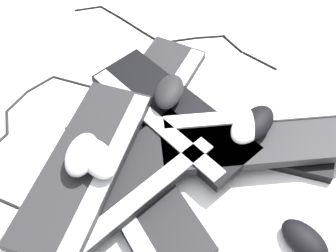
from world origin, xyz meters
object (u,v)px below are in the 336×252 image
mouse_3 (82,154)px  keyboard_4 (172,113)px  keyboard_6 (256,138)px  keyboard_3 (121,186)px  mouse_2 (169,91)px  mouse_6 (257,123)px  keyboard_0 (241,132)px  mouse_0 (249,126)px  mouse_5 (17,233)px  keyboard_1 (146,100)px  mouse_4 (97,158)px  mouse_1 (305,240)px  keyboard_5 (86,165)px  keyboard_2 (134,186)px

mouse_3 → keyboard_4: bearing=142.0°
keyboard_4 → keyboard_6: 0.21m
keyboard_3 → mouse_2: 0.26m
mouse_2 → mouse_6: 0.22m
keyboard_0 → keyboard_3: (-0.20, -0.25, 0.03)m
mouse_0 → mouse_5: size_ratio=1.00×
keyboard_1 → keyboard_6: 0.30m
keyboard_3 → mouse_4: size_ratio=4.18×
mouse_1 → keyboard_5: bearing=31.7°
keyboard_3 → keyboard_0: bearing=51.1°
mouse_1 → mouse_5: bearing=48.0°
keyboard_1 → mouse_1: (0.44, -0.25, 0.01)m
mouse_0 → mouse_5: bearing=152.0°
keyboard_3 → keyboard_4: bearing=81.6°
keyboard_2 → keyboard_4: size_ratio=0.94×
keyboard_6 → mouse_4: (-0.29, -0.21, 0.07)m
mouse_1 → mouse_5: 0.59m
keyboard_2 → keyboard_6: keyboard_6 is taller
mouse_2 → mouse_6: same height
mouse_3 → mouse_6: mouse_3 is taller
keyboard_4 → keyboard_6: bearing=-0.9°
keyboard_6 → mouse_3: bearing=-146.5°
mouse_2 → mouse_3: 0.27m
mouse_4 → keyboard_0: bearing=81.2°
mouse_2 → mouse_6: (0.22, -0.02, 0.00)m
keyboard_0 → mouse_4: size_ratio=4.08×
keyboard_1 → keyboard_5: size_ratio=1.02×
keyboard_4 → mouse_6: 0.20m
keyboard_3 → keyboard_4: (0.03, 0.23, 0.00)m
mouse_2 → mouse_5: 0.46m
keyboard_2 → mouse_4: size_ratio=3.94×
mouse_3 → mouse_4: same height
keyboard_0 → keyboard_1: 0.25m
keyboard_4 → mouse_2: size_ratio=4.18×
mouse_1 → mouse_5: same height
keyboard_5 → mouse_6: (0.32, 0.23, 0.01)m
keyboard_1 → keyboard_3: 0.27m
mouse_0 → mouse_4: size_ratio=1.00×
mouse_0 → mouse_1: mouse_0 is taller
mouse_0 → mouse_6: 0.02m
keyboard_5 → mouse_1: bearing=2.0°
keyboard_5 → keyboard_4: bearing=62.5°
mouse_4 → mouse_6: bearing=76.4°
keyboard_1 → keyboard_2: same height
keyboard_6 → mouse_2: mouse_2 is taller
mouse_4 → mouse_0: bearing=75.8°
keyboard_1 → mouse_4: size_ratio=4.12×
keyboard_0 → mouse_2: 0.20m
keyboard_1 → keyboard_6: bearing=-8.5°
mouse_3 → keyboard_1: bearing=162.5°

